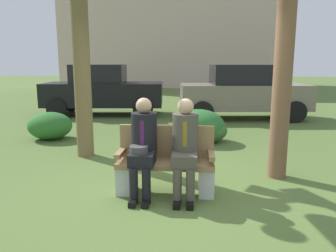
% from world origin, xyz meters
% --- Properties ---
extents(ground_plane, '(80.00, 80.00, 0.00)m').
position_xyz_m(ground_plane, '(0.00, 0.00, 0.00)').
color(ground_plane, '#516A31').
extents(park_bench, '(1.29, 0.44, 0.90)m').
position_xyz_m(park_bench, '(-0.06, 0.08, 0.39)').
color(park_bench, '#99754C').
rests_on(park_bench, ground).
extents(seated_man_left, '(0.34, 0.72, 1.29)m').
position_xyz_m(seated_man_left, '(-0.34, -0.05, 0.72)').
color(seated_man_left, black).
rests_on(seated_man_left, ground).
extents(seated_man_right, '(0.34, 0.72, 1.29)m').
position_xyz_m(seated_man_right, '(0.20, -0.04, 0.72)').
color(seated_man_right, '#4C473D').
rests_on(seated_man_right, ground).
extents(shrub_near_bench, '(1.16, 1.06, 0.72)m').
position_xyz_m(shrub_near_bench, '(0.40, 3.08, 0.36)').
color(shrub_near_bench, '#2B6A2E').
rests_on(shrub_near_bench, ground).
extents(shrub_mid_lawn, '(1.00, 0.92, 0.63)m').
position_xyz_m(shrub_mid_lawn, '(-3.01, 3.03, 0.31)').
color(shrub_mid_lawn, '#2D6B2A').
rests_on(shrub_mid_lawn, ground).
extents(shrub_far_lawn, '(0.85, 0.78, 0.53)m').
position_xyz_m(shrub_far_lawn, '(0.61, 3.04, 0.27)').
color(shrub_far_lawn, '#366330').
rests_on(shrub_far_lawn, ground).
extents(parked_car_near, '(4.02, 1.98, 1.68)m').
position_xyz_m(parked_car_near, '(-2.80, 6.72, 0.84)').
color(parked_car_near, black).
rests_on(parked_car_near, ground).
extents(parked_car_far, '(4.04, 2.04, 1.68)m').
position_xyz_m(parked_car_far, '(1.78, 6.32, 0.84)').
color(parked_car_far, slate).
rests_on(parked_car_far, ground).
extents(building_backdrop, '(16.12, 6.75, 12.63)m').
position_xyz_m(building_backdrop, '(-1.67, 21.91, 6.34)').
color(building_backdrop, beige).
rests_on(building_backdrop, ground).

